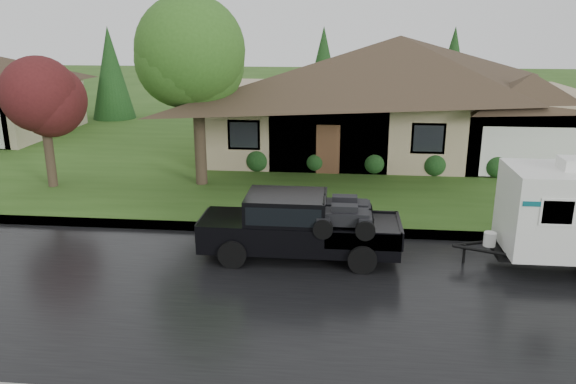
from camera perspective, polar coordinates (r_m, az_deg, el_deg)
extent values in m
plane|color=#2C4E18|center=(15.67, 7.47, -7.26)|extent=(140.00, 140.00, 0.00)
cube|color=black|center=(13.86, 7.67, -10.62)|extent=(140.00, 8.00, 0.01)
cube|color=gray|center=(17.72, 7.30, -4.07)|extent=(140.00, 0.50, 0.15)
cube|color=#2C4E18|center=(29.98, 6.78, 4.65)|extent=(140.00, 26.00, 0.15)
cube|color=tan|center=(28.81, 10.92, 7.16)|extent=(18.00, 10.00, 3.00)
pyramid|color=#362A1D|center=(28.42, 11.40, 15.33)|extent=(19.44, 10.80, 2.60)
cube|color=tan|center=(26.97, 22.98, 5.15)|extent=(5.76, 4.00, 2.70)
cube|color=#C1B58F|center=(34.13, -27.17, 6.69)|extent=(3.20, 4.00, 2.52)
cylinder|color=#382B1E|center=(22.46, -8.91, 4.69)|extent=(0.46, 0.46, 3.10)
sphere|color=#3C7225|center=(22.00, -9.32, 13.37)|extent=(4.29, 4.29, 4.29)
cylinder|color=#382B1E|center=(23.84, -23.00, 3.02)|extent=(0.36, 0.36, 2.12)
sphere|color=#51191A|center=(23.44, -23.66, 8.52)|extent=(2.92, 2.92, 2.92)
sphere|color=#143814|center=(24.57, -3.09, 3.40)|extent=(1.00, 1.00, 1.00)
sphere|color=#143814|center=(24.31, 2.80, 3.26)|extent=(1.00, 1.00, 1.00)
sphere|color=#143814|center=(24.32, 8.74, 3.09)|extent=(1.00, 1.00, 1.00)
sphere|color=#143814|center=(24.59, 14.62, 2.88)|extent=(1.00, 1.00, 1.00)
sphere|color=#143814|center=(25.10, 20.31, 2.65)|extent=(1.00, 1.00, 1.00)
sphere|color=#143814|center=(25.86, 25.72, 2.41)|extent=(1.00, 1.00, 1.00)
cube|color=black|center=(15.75, 1.17, -4.17)|extent=(5.49, 1.83, 0.79)
cube|color=black|center=(15.94, -6.06, -3.06)|extent=(1.46, 1.78, 0.32)
cube|color=black|center=(15.54, -0.15, -1.70)|extent=(2.20, 1.72, 0.82)
cube|color=black|center=(15.53, -0.15, -1.54)|extent=(2.01, 1.76, 0.50)
cube|color=black|center=(15.65, 7.54, -3.74)|extent=(2.01, 1.74, 0.05)
cylinder|color=black|center=(15.28, -5.66, -6.27)|extent=(0.77, 0.29, 0.77)
cylinder|color=black|center=(16.91, -4.48, -3.90)|extent=(0.77, 0.29, 0.77)
cylinder|color=black|center=(15.02, 7.56, -6.77)|extent=(0.77, 0.29, 0.77)
cylinder|color=black|center=(16.67, 7.40, -4.31)|extent=(0.77, 0.29, 0.77)
cube|color=white|center=(16.17, 27.02, 2.59)|extent=(0.64, 0.73, 0.29)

